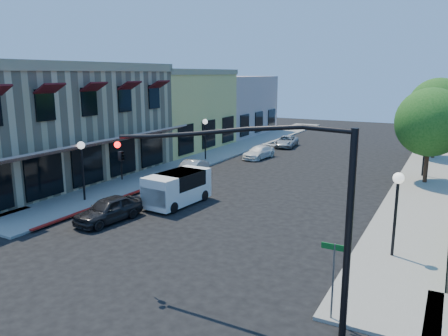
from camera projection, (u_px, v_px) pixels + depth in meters
The scene contains 20 objects.
ground at pixel (94, 295), 14.79m from camera, with size 120.00×120.00×0.00m, color black.
sidewalk_left at pixel (229, 151), 42.08m from camera, with size 3.50×50.00×0.12m, color gray.
sidewalk_right at pixel (428, 169), 34.07m from camera, with size 3.50×50.00×0.12m, color gray.
curb_red_strip at pixel (106, 205), 24.85m from camera, with size 0.25×10.00×0.06m, color maroon.
corner_brick_building at pixel (40, 122), 30.50m from camera, with size 11.77×18.20×8.10m.
yellow_stucco_building at pixel (165, 110), 43.52m from camera, with size 10.00×12.00×7.60m, color #DCC463.
pink_stucco_building at pixel (222, 105), 53.94m from camera, with size 10.00×12.00×7.00m, color tan.
street_tree_a at pixel (430, 122), 28.85m from camera, with size 4.56×4.56×6.48m.
street_tree_b at pixel (438, 107), 37.41m from camera, with size 4.94×4.94×7.02m.
signal_mast_arm at pixel (275, 190), 12.52m from camera, with size 8.01×0.39×6.00m.
street_name_sign at pixel (334, 269), 12.89m from camera, with size 0.80×0.06×2.50m.
lamppost_left_near at pixel (82, 156), 25.00m from camera, with size 0.44×0.44×3.57m.
lamppost_left_far at pixel (205, 129), 37.09m from camera, with size 0.44×0.44×3.57m.
lamppost_right_near at pixel (397, 193), 17.21m from camera, with size 0.44×0.44×3.57m.
lamppost_right_far at pixel (425, 140), 31.02m from camera, with size 0.44×0.44×3.57m.
white_van at pixel (177, 186), 24.80m from camera, with size 2.15×4.33×1.86m.
parked_car_a at pixel (109, 209), 22.03m from camera, with size 1.50×3.74×1.27m, color black.
parked_car_b at pixel (191, 169), 31.33m from camera, with size 1.29×3.71×1.22m, color #B1B5B7.
parked_car_c at pixel (259, 152), 38.45m from camera, with size 1.53×3.76×1.09m, color white.
parked_car_d at pixel (286, 141), 44.48m from camera, with size 1.87×4.05×1.13m, color #AAACAF.
Camera 1 is at (10.24, -9.88, 7.37)m, focal length 35.00 mm.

